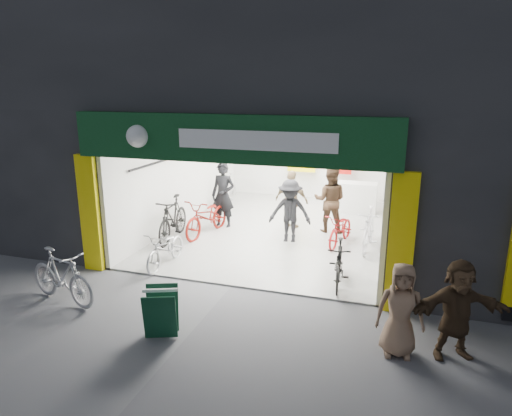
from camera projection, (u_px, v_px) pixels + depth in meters
The scene contains 17 objects.
ground at pixel (231, 287), 9.39m from camera, with size 60.00×60.00×0.00m, color #56565B.
building at pixel (324, 74), 12.58m from camera, with size 17.00×10.27×8.00m.
bike_left_front at pixel (166, 248), 10.36m from camera, with size 0.57×1.63×0.86m, color #ABABB0.
bike_left_midfront at pixel (173, 219), 12.06m from camera, with size 0.56×1.97×1.18m, color black.
bike_left_midback at pixel (207, 217), 12.48m from camera, with size 0.70×2.02×1.06m, color maroon.
bike_left_back at pixel (227, 190), 15.69m from camera, with size 0.50×1.77×1.06m, color #B2B2B7.
bike_right_front at pixel (339, 264), 9.34m from camera, with size 0.44×1.57×0.95m, color black.
bike_right_mid at pixel (341, 229), 11.73m from camera, with size 0.57×1.63×0.86m, color maroon.
bike_right_back at pixel (369, 229), 11.38m from camera, with size 0.50×1.78×1.07m, color silver.
parked_bike at pixel (62, 276), 8.60m from camera, with size 0.50×1.76×1.06m, color #A8A8AD.
customer_a at pixel (223, 195), 13.08m from camera, with size 0.70×0.46×1.91m, color black.
customer_b at pixel (330, 200), 12.63m from camera, with size 0.91×0.71×1.86m, color #382619.
customer_c at pixel (290, 212), 11.81m from camera, with size 1.09×0.63×1.69m, color black.
customer_d at pixel (292, 200), 12.94m from camera, with size 1.00×0.42×1.70m, color olive.
pedestrian_near at pixel (400, 310), 6.86m from camera, with size 0.72×0.47×1.48m, color #82634C.
pedestrian_far at pixel (457, 310), 6.78m from camera, with size 1.45×0.46×1.57m, color #3C2B1B.
sandwich_board at pixel (161, 311), 7.42m from camera, with size 0.69×0.70×0.82m.
Camera 1 is at (3.12, -8.07, 4.01)m, focal length 32.00 mm.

